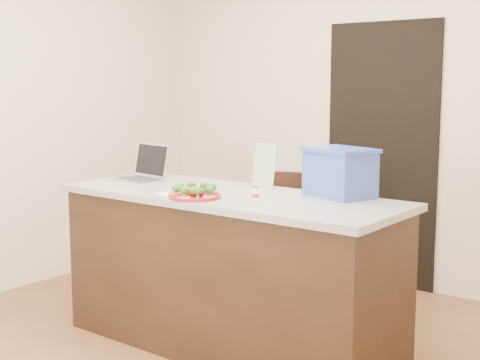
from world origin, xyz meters
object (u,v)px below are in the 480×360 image
Objects in this scene: yogurt_bottle at (256,194)px; plate at (195,196)px; island at (229,271)px; napkin at (175,194)px; chair at (292,234)px; laptop at (145,170)px; blue_box at (340,172)px.

plate is at bearing -149.68° from yogurt_bottle.
island is at bearing 79.49° from plate.
island is 28.93× the size of yogurt_bottle.
chair reaches higher than napkin.
napkin is 0.62m from laptop.
laptop is (-0.75, 0.07, 0.52)m from island.
laptop is 0.39× the size of chair.
plate is 1.95× the size of napkin.
blue_box reaches higher than chair.
blue_box reaches higher than napkin.
plate reaches higher than napkin.
laptop is at bearing 156.19° from plate.
napkin is 1.04m from chair.
plate is at bearing -7.18° from napkin.
napkin is 0.16× the size of chair.
plate is 0.81m from blue_box.
blue_box is 0.91m from chair.
blue_box is (0.60, 0.53, 0.13)m from plate.
blue_box is at bearing 41.41° from plate.
chair is at bearing 90.12° from plate.
laptop reaches higher than island.
yogurt_bottle is at bearing 0.41° from laptop.
laptop reaches higher than chair.
blue_box reaches higher than plate.
plate is 1.05m from chair.
yogurt_bottle is at bearing 17.91° from napkin.
chair is (-0.29, 0.80, -0.41)m from yogurt_bottle.
laptop is 1.06m from chair.
plate is 0.65× the size of blue_box.
blue_box reaches higher than yogurt_bottle.
plate reaches higher than island.
blue_box is (1.31, 0.22, 0.07)m from laptop.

